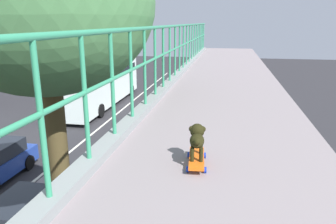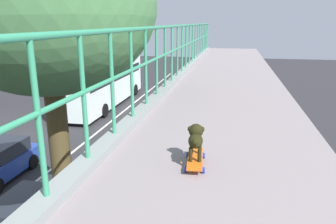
{
  "view_description": "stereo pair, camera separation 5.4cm",
  "coord_description": "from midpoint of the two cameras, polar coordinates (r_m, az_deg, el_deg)",
  "views": [
    {
      "loc": [
        1.0,
        -0.86,
        6.39
      ],
      "look_at": [
        0.3,
        2.88,
        5.32
      ],
      "focal_mm": 34.57,
      "sensor_mm": 36.0,
      "label": 1
    },
    {
      "loc": [
        1.05,
        -0.85,
        6.39
      ],
      "look_at": [
        0.3,
        2.88,
        5.32
      ],
      "focal_mm": 34.57,
      "sensor_mm": 36.0,
      "label": 2
    }
  ],
  "objects": [
    {
      "name": "small_dog",
      "position": [
        3.09,
        4.64,
        -4.5
      ],
      "size": [
        0.17,
        0.36,
        0.3
      ],
      "color": "black",
      "rests_on": "toy_skateboard"
    },
    {
      "name": "city_bus",
      "position": [
        25.73,
        -11.97,
        5.43
      ],
      "size": [
        2.73,
        11.55,
        3.51
      ],
      "color": "white",
      "rests_on": "ground"
    },
    {
      "name": "roadside_tree_mid",
      "position": [
        6.56,
        -21.3,
        16.85
      ],
      "size": [
        4.06,
        4.06,
        8.39
      ],
      "color": "#4D4023",
      "rests_on": "ground"
    },
    {
      "name": "toy_skateboard",
      "position": [
        3.14,
        4.56,
        -8.2
      ],
      "size": [
        0.22,
        0.53,
        0.08
      ],
      "color": "orange",
      "rests_on": "overpass_deck"
    },
    {
      "name": "car_grey_fifth",
      "position": [
        11.27,
        -23.53,
        -16.44
      ],
      "size": [
        1.74,
        4.45,
        1.37
      ],
      "color": "slate",
      "rests_on": "ground"
    }
  ]
}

